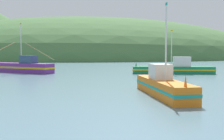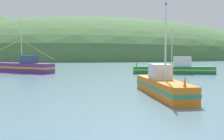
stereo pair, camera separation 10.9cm
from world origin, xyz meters
name	(u,v)px [view 2 (the right image)]	position (x,y,z in m)	size (l,w,h in m)	color
hill_far_left	(93,57)	(27.15, 161.11, 0.00)	(196.91, 157.53, 43.02)	#47703D
fishing_boat_green	(175,69)	(14.01, 36.69, 0.74)	(11.82, 5.99, 6.45)	#197A47
fishing_boat_orange	(162,86)	(3.19, 18.13, 0.74)	(2.99, 9.46, 6.71)	orange
fishing_boat_purple	(22,67)	(-7.81, 45.21, 0.89)	(11.26, 11.93, 7.66)	#6B2D84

